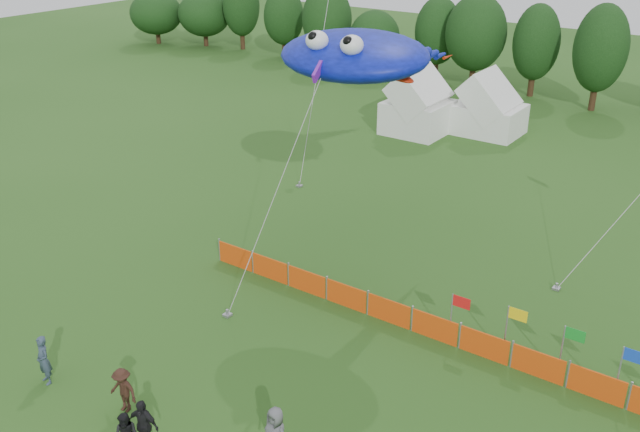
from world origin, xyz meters
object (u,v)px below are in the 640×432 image
Objects in this scene: tent_right at (488,110)px; barrier_fence at (411,319)px; spectator_a at (44,360)px; stingray_kite at (361,54)px; tent_left at (418,107)px; spectator_c at (123,390)px; spectator_d at (143,425)px.

tent_right is 0.24× the size of barrier_fence.
spectator_a is (-8.69, -10.13, 0.41)m from barrier_fence.
barrier_fence is at bearing 60.69° from spectator_a.
barrier_fence is 13.36m from spectator_a.
barrier_fence is 10.49m from stingray_kite.
spectator_c is at bearing -78.51° from tent_left.
tent_right is at bearing 83.83° from spectator_d.
stingray_kite is (-0.80, 13.02, 8.83)m from spectator_d.
tent_right is 34.71m from spectator_c.
stingray_kite reaches higher than tent_right.
spectator_a is 1.01× the size of spectator_d.
spectator_c is 15.15m from stingray_kite.
stingray_kite is at bearing 78.16° from spectator_c.
spectator_d is at bearing -108.28° from barrier_fence.
tent_left is 0.21× the size of barrier_fence.
tent_right is 0.34× the size of stingray_kite.
spectator_c is at bearing 21.03° from spectator_a.
tent_left is at bearing 91.24° from spectator_d.
stingray_kite is (7.58, -19.71, 7.87)m from tent_left.
stingray_kite is (-4.23, 2.64, 9.23)m from barrier_fence.
stingray_kite is at bearing 82.06° from spectator_a.
stingray_kite is (3.52, -22.42, 8.04)m from tent_right.
spectator_d is at bearing -83.05° from tent_right.
spectator_a is at bearing -130.63° from barrier_fence.
tent_left is 33.81m from spectator_d.
spectator_c is (6.49, -31.91, -1.06)m from tent_left.
tent_right is 35.71m from spectator_d.
stingray_kite is at bearing 80.41° from spectator_d.
tent_right is at bearing 99.77° from spectator_a.
tent_left is 22.54m from stingray_kite.
tent_right is 35.21m from spectator_a.
spectator_c is at bearing -119.14° from barrier_fence.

